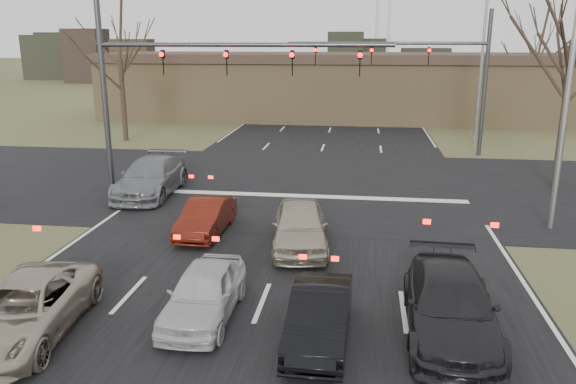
# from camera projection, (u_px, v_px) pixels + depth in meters

# --- Properties ---
(ground) EXTENTS (360.00, 360.00, 0.00)m
(ground) POSITION_uv_depth(u_px,v_px,m) (236.00, 371.00, 11.24)
(ground) COLOR #47512B
(ground) RESTS_ON ground
(road_main) EXTENTS (14.00, 300.00, 0.02)m
(road_main) POSITION_uv_depth(u_px,v_px,m) (344.00, 93.00, 68.61)
(road_main) COLOR black
(road_main) RESTS_ON ground
(road_cross) EXTENTS (200.00, 14.00, 0.02)m
(road_cross) POSITION_uv_depth(u_px,v_px,m) (308.00, 184.00, 25.58)
(road_cross) COLOR black
(road_cross) RESTS_ON ground
(building) EXTENTS (42.40, 10.40, 5.30)m
(building) POSITION_uv_depth(u_px,v_px,m) (360.00, 86.00, 46.62)
(building) COLOR olive
(building) RESTS_ON ground
(mast_arm_near) EXTENTS (12.12, 0.24, 8.00)m
(mast_arm_near) POSITION_uv_depth(u_px,v_px,m) (178.00, 73.00, 23.00)
(mast_arm_near) COLOR #383A3D
(mast_arm_near) RESTS_ON ground
(mast_arm_far) EXTENTS (11.12, 0.24, 8.00)m
(mast_arm_far) POSITION_uv_depth(u_px,v_px,m) (434.00, 65.00, 31.12)
(mast_arm_far) COLOR #383A3D
(mast_arm_far) RESTS_ON ground
(streetlight_right_near) EXTENTS (2.34, 0.25, 10.00)m
(streetlight_right_near) POSITION_uv_depth(u_px,v_px,m) (565.00, 66.00, 18.20)
(streetlight_right_near) COLOR gray
(streetlight_right_near) RESTS_ON ground
(streetlight_right_far) EXTENTS (2.34, 0.25, 10.00)m
(streetlight_right_far) POSITION_uv_depth(u_px,v_px,m) (479.00, 53.00, 34.40)
(streetlight_right_far) COLOR gray
(streetlight_right_far) RESTS_ON ground
(tree_left_far) EXTENTS (5.70, 5.70, 9.50)m
(tree_left_far) POSITION_uv_depth(u_px,v_px,m) (117.00, 24.00, 34.87)
(tree_left_far) COLOR black
(tree_left_far) RESTS_ON ground
(tree_right_far) EXTENTS (5.40, 5.40, 9.00)m
(tree_right_far) POSITION_uv_depth(u_px,v_px,m) (540.00, 32.00, 40.96)
(tree_right_far) COLOR black
(tree_right_far) RESTS_ON ground
(car_silver_suv) EXTENTS (2.58, 4.83, 1.29)m
(car_silver_suv) POSITION_uv_depth(u_px,v_px,m) (23.00, 310.00, 12.39)
(car_silver_suv) COLOR #A89A88
(car_silver_suv) RESTS_ON ground
(car_white_sedan) EXTENTS (1.50, 3.71, 1.26)m
(car_white_sedan) POSITION_uv_depth(u_px,v_px,m) (204.00, 292.00, 13.26)
(car_white_sedan) COLOR #B9B9BB
(car_white_sedan) RESTS_ON ground
(car_black_hatch) EXTENTS (1.33, 3.65, 1.19)m
(car_black_hatch) POSITION_uv_depth(u_px,v_px,m) (320.00, 316.00, 12.22)
(car_black_hatch) COLOR black
(car_black_hatch) RESTS_ON ground
(car_charcoal_sedan) EXTENTS (2.10, 4.84, 1.39)m
(car_charcoal_sedan) POSITION_uv_depth(u_px,v_px,m) (450.00, 305.00, 12.48)
(car_charcoal_sedan) COLOR black
(car_charcoal_sedan) RESTS_ON ground
(car_grey_ahead) EXTENTS (2.31, 5.33, 1.53)m
(car_grey_ahead) POSITION_uv_depth(u_px,v_px,m) (151.00, 177.00, 23.82)
(car_grey_ahead) COLOR slate
(car_grey_ahead) RESTS_ON ground
(car_red_ahead) EXTENTS (1.35, 3.62, 1.18)m
(car_red_ahead) POSITION_uv_depth(u_px,v_px,m) (206.00, 217.00, 19.03)
(car_red_ahead) COLOR #51140B
(car_red_ahead) RESTS_ON ground
(car_silver_ahead) EXTENTS (2.20, 4.43, 1.45)m
(car_silver_ahead) POSITION_uv_depth(u_px,v_px,m) (300.00, 226.00, 17.71)
(car_silver_ahead) COLOR #A79D87
(car_silver_ahead) RESTS_ON ground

